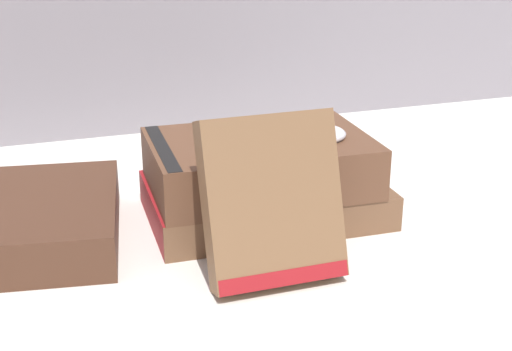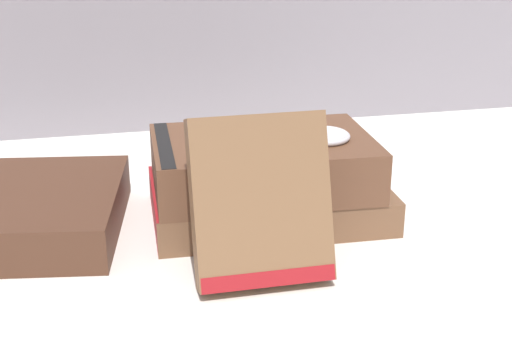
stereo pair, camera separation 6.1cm
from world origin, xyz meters
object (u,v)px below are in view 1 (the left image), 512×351
object	(u,v)px
book_flat_top	(258,163)
pocket_watch	(319,134)
book_leaning_front	(272,206)
book_flat_bottom	(259,200)

from	to	relation	value
book_flat_top	pocket_watch	xyz separation A→B (m)	(0.05, -0.01, 0.03)
book_flat_top	book_leaning_front	distance (m)	0.11
book_leaning_front	book_flat_bottom	bearing A→B (deg)	76.01
book_leaning_front	pocket_watch	xyz separation A→B (m)	(0.08, 0.09, 0.02)
book_flat_top	pocket_watch	world-z (taller)	pocket_watch
book_flat_top	book_leaning_front	bearing A→B (deg)	-101.11
book_leaning_front	pocket_watch	world-z (taller)	book_leaning_front
pocket_watch	book_flat_top	bearing A→B (deg)	166.95
book_flat_bottom	pocket_watch	distance (m)	0.08
book_leaning_front	pocket_watch	distance (m)	0.12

